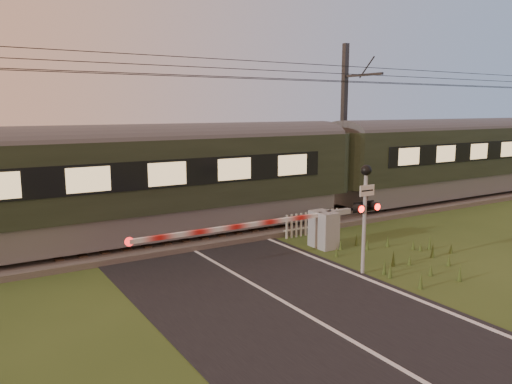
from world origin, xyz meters
TOP-DOWN VIEW (x-y plane):
  - ground at (0.00, 0.00)m, footprint 160.00×160.00m
  - road at (0.02, -0.23)m, footprint 6.00×140.00m
  - track_bed at (0.00, 6.50)m, footprint 140.00×3.40m
  - overhead_wires at (0.00, 6.50)m, footprint 120.00×0.62m
  - train at (6.93, 6.50)m, footprint 38.91×2.68m
  - boom_gate at (3.39, 3.10)m, footprint 7.54×0.91m
  - crossing_signal at (3.01, 0.51)m, footprint 0.76×0.33m
  - picket_fence at (4.47, 4.60)m, footprint 2.44×0.07m
  - catenary_mast at (9.51, 8.73)m, footprint 0.23×2.47m

SIDE VIEW (x-z plane):
  - ground at x=0.00m, z-range 0.00..0.00m
  - road at x=0.02m, z-range 0.00..0.03m
  - track_bed at x=0.00m, z-range -0.13..0.26m
  - picket_fence at x=4.47m, z-range 0.00..0.84m
  - boom_gate at x=3.39m, z-range 0.06..1.27m
  - crossing_signal at x=3.01m, z-range 0.56..3.53m
  - train at x=6.93m, z-range 0.29..3.90m
  - catenary_mast at x=9.51m, z-range 0.14..7.50m
  - overhead_wires at x=0.00m, z-range 5.41..6.04m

